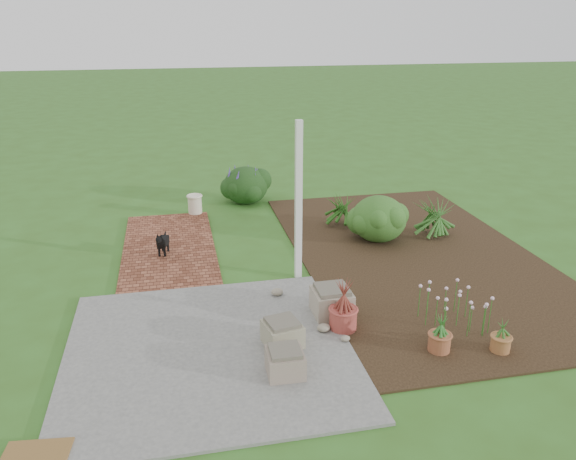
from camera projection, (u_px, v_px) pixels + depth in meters
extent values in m
plane|color=#335C1D|center=(281.00, 281.00, 8.80)|extent=(80.00, 80.00, 0.00)
cube|color=#60605E|center=(209.00, 350.00, 6.95)|extent=(3.50, 3.50, 0.04)
cube|color=#5C2D1D|center=(169.00, 247.00, 10.07)|extent=(1.60, 3.50, 0.04)
cube|color=black|center=(416.00, 255.00, 9.73)|extent=(4.00, 7.00, 0.03)
cube|color=white|center=(298.00, 203.00, 8.50)|extent=(0.10, 0.10, 2.50)
cube|color=#786959|center=(285.00, 363.00, 6.42)|extent=(0.43, 0.43, 0.28)
cube|color=#777459|center=(282.00, 334.00, 6.99)|extent=(0.52, 0.52, 0.29)
cube|color=gray|center=(332.00, 302.00, 7.72)|extent=(0.52, 0.52, 0.34)
cube|color=brown|center=(36.00, 455.00, 5.25)|extent=(0.65, 0.46, 0.02)
cube|color=black|center=(163.00, 242.00, 9.65)|extent=(0.21, 0.34, 0.14)
cylinder|color=black|center=(159.00, 252.00, 9.60)|extent=(0.04, 0.04, 0.16)
cylinder|color=black|center=(165.00, 252.00, 9.59)|extent=(0.04, 0.04, 0.16)
cylinder|color=black|center=(163.00, 247.00, 9.81)|extent=(0.04, 0.04, 0.16)
cylinder|color=black|center=(168.00, 247.00, 9.80)|extent=(0.04, 0.04, 0.16)
sphere|color=black|center=(160.00, 240.00, 9.43)|extent=(0.13, 0.13, 0.13)
cone|color=black|center=(165.00, 233.00, 9.77)|extent=(0.07, 0.11, 0.12)
cylinder|color=beige|center=(195.00, 204.00, 11.68)|extent=(0.38, 0.38, 0.38)
ellipsoid|color=#0D3F16|center=(379.00, 218.00, 10.24)|extent=(1.09, 1.09, 0.85)
cylinder|color=#A13F36|center=(343.00, 319.00, 7.37)|extent=(0.46, 0.46, 0.29)
cylinder|color=#985F33|center=(501.00, 343.00, 6.89)|extent=(0.30, 0.30, 0.20)
cylinder|color=#965332|center=(439.00, 342.00, 6.89)|extent=(0.27, 0.27, 0.23)
ellipsoid|color=black|center=(246.00, 184.00, 12.40)|extent=(1.02, 1.02, 0.84)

